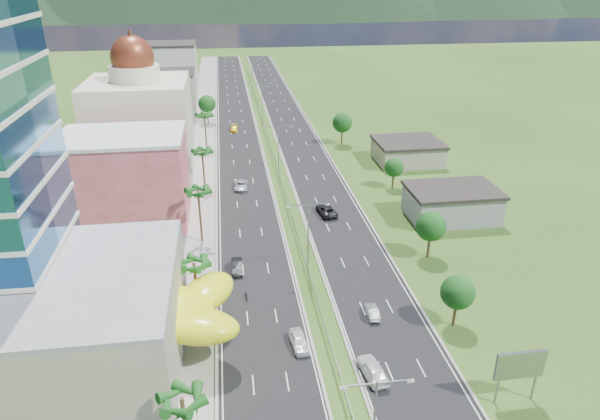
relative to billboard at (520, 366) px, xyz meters
name	(u,v)px	position (x,y,z in m)	size (l,w,h in m)	color
ground	(320,312)	(-17.00, 18.00, -4.42)	(500.00, 500.00, 0.00)	#2D5119
road_left	(237,127)	(-24.50, 108.00, -4.40)	(11.00, 260.00, 0.04)	black
road_right	(290,125)	(-9.50, 108.00, -4.40)	(11.00, 260.00, 0.04)	black
sidewalk_left	(203,128)	(-34.00, 108.00, -4.36)	(7.00, 260.00, 0.12)	gray
median_guardrail	(270,143)	(-17.00, 89.99, -3.80)	(0.10, 216.06, 0.76)	gray
streetlight_median_b	(308,231)	(-17.00, 28.00, 2.33)	(6.04, 0.25, 11.00)	gray
streetlight_median_c	(278,146)	(-17.00, 68.00, 2.33)	(6.04, 0.25, 11.00)	gray
streetlight_median_d	(262,98)	(-17.00, 113.00, 2.33)	(6.04, 0.25, 11.00)	gray
streetlight_median_e	(252,70)	(-17.00, 158.00, 2.33)	(6.04, 0.25, 11.00)	gray
mall_podium	(36,327)	(-49.00, 12.00, 1.08)	(30.00, 24.00, 11.00)	#9D9681
lime_canopy	(154,311)	(-37.00, 14.00, 0.57)	(18.00, 15.00, 7.40)	yellow
pink_shophouse	(126,180)	(-45.00, 50.00, 3.08)	(20.00, 15.00, 15.00)	#B74B51
domed_building	(141,123)	(-45.00, 73.00, 6.93)	(20.00, 20.00, 28.70)	beige
midrise_grey	(159,110)	(-44.00, 98.00, 3.58)	(16.00, 15.00, 16.00)	gray
midrise_beige	(167,96)	(-44.00, 120.00, 2.08)	(16.00, 15.00, 13.00)	#9D9681
midrise_white	(172,73)	(-44.00, 143.00, 4.58)	(16.00, 15.00, 18.00)	silver
billboard	(520,366)	(0.00, 0.00, 0.00)	(5.20, 0.35, 6.20)	gray
shed_near	(452,205)	(11.00, 43.00, -1.92)	(15.00, 10.00, 5.00)	gray
shed_far	(407,152)	(13.00, 73.00, -2.22)	(14.00, 12.00, 4.40)	#9D9681
palm_tree_a	(182,403)	(-32.50, -4.00, 3.60)	(3.60, 3.60, 9.10)	#47301C
palm_tree_b	(194,266)	(-32.50, 20.00, 2.64)	(3.60, 3.60, 8.10)	#47301C
palm_tree_c	(198,193)	(-32.50, 40.00, 4.08)	(3.60, 3.60, 9.60)	#47301C
palm_tree_d	(202,153)	(-32.50, 63.00, 3.12)	(3.60, 3.60, 8.60)	#47301C
palm_tree_e	(204,117)	(-32.50, 88.00, 3.89)	(3.60, 3.60, 9.40)	#47301C
leafy_tree_lfar	(207,104)	(-32.50, 113.00, 1.16)	(4.90, 4.90, 8.05)	#47301C
leafy_tree_ra	(458,293)	(-1.00, 13.00, 0.35)	(4.20, 4.20, 6.90)	#47301C
leafy_tree_rb	(431,226)	(2.00, 30.00, 0.76)	(4.55, 4.55, 7.47)	#47301C
leafy_tree_rc	(394,167)	(5.00, 58.00, -0.05)	(3.85, 3.85, 6.33)	#47301C
leafy_tree_rd	(342,123)	(1.00, 88.00, 1.16)	(4.90, 4.90, 8.05)	#47301C
mountain_ridge	(298,16)	(43.00, 468.00, -4.42)	(860.00, 140.00, 90.00)	black
car_white_near_left	(299,341)	(-20.61, 11.55, -3.60)	(1.84, 4.57, 1.56)	white
car_dark_left	(237,266)	(-27.20, 29.82, -3.63)	(1.59, 4.56, 1.50)	black
car_silver_mid_left	(241,185)	(-25.25, 61.79, -3.64)	(2.47, 5.35, 1.49)	#B2B6BA
car_yellow_far_left	(234,128)	(-25.40, 103.73, -3.66)	(2.03, 4.99, 1.45)	yellow
car_white_near_right	(373,369)	(-13.38, 5.53, -3.49)	(2.11, 5.25, 1.79)	white
car_silver_right	(372,312)	(-10.52, 16.24, -3.75)	(1.34, 3.85, 1.27)	#AFB3B7
car_dark_far_right	(326,210)	(-10.58, 47.36, -3.57)	(2.71, 5.87, 1.63)	black
motorcycle	(246,294)	(-26.21, 22.52, -3.72)	(0.63, 2.07, 1.32)	black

